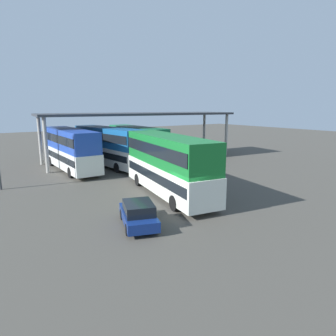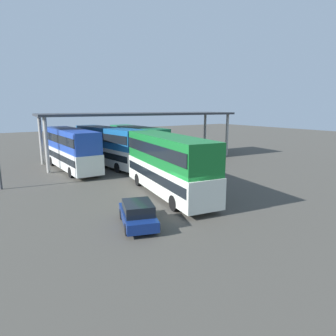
% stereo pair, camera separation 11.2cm
% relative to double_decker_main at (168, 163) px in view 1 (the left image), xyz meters
% --- Properties ---
extents(ground_plane, '(140.00, 140.00, 0.00)m').
position_rel_double_decker_main_xyz_m(ground_plane, '(-1.01, -3.98, -2.39)').
color(ground_plane, '#48443D').
extents(double_decker_main, '(4.16, 11.00, 4.36)m').
position_rel_double_decker_main_xyz_m(double_decker_main, '(0.00, 0.00, 0.00)').
color(double_decker_main, silver).
rests_on(double_decker_main, ground_plane).
extents(parked_hatchback, '(2.72, 3.98, 1.35)m').
position_rel_double_decker_main_xyz_m(parked_hatchback, '(-4.64, -3.97, -1.71)').
color(parked_hatchback, navy).
rests_on(parked_hatchback, ground_plane).
extents(double_decker_near_canopy, '(2.65, 11.19, 4.17)m').
position_rel_double_decker_main_xyz_m(double_decker_near_canopy, '(-3.30, 12.78, -0.10)').
color(double_decker_near_canopy, silver).
rests_on(double_decker_near_canopy, ground_plane).
extents(double_decker_mid_row, '(3.77, 11.56, 4.19)m').
position_rel_double_decker_main_xyz_m(double_decker_mid_row, '(0.73, 12.55, -0.08)').
color(double_decker_mid_row, white).
rests_on(double_decker_mid_row, ground_plane).
extents(double_decker_far_right, '(2.51, 10.99, 4.04)m').
position_rel_double_decker_main_xyz_m(double_decker_far_right, '(5.01, 13.99, -0.16)').
color(double_decker_far_right, silver).
rests_on(double_decker_far_right, ground_plane).
extents(depot_canopy, '(23.93, 8.31, 5.65)m').
position_rel_double_decker_main_xyz_m(depot_canopy, '(5.70, 14.13, 2.94)').
color(depot_canopy, '#33353A').
rests_on(depot_canopy, ground_plane).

